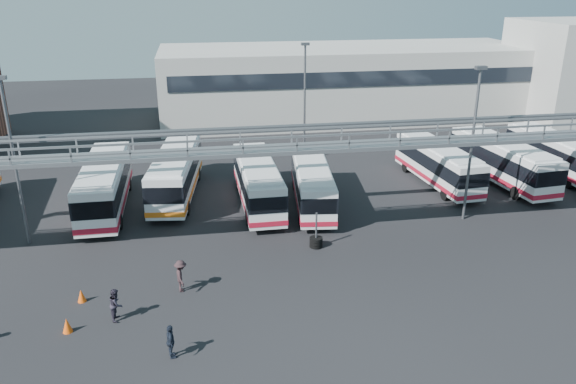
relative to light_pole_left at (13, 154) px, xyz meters
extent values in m
plane|color=black|center=(16.00, -8.00, -5.73)|extent=(140.00, 140.00, 0.00)
cube|color=gray|center=(16.00, -3.00, 0.37)|extent=(50.00, 1.80, 0.22)
cube|color=gray|center=(16.00, -3.85, 1.32)|extent=(50.00, 0.10, 0.10)
cube|color=gray|center=(16.00, -2.15, 1.32)|extent=(50.00, 0.10, 0.10)
cube|color=#4C4F54|center=(16.00, 1.00, 0.57)|extent=(45.00, 0.50, 0.35)
cube|color=#9E9E99|center=(28.00, 30.00, -1.73)|extent=(42.00, 14.00, 8.00)
cylinder|color=#4C4F54|center=(0.00, 0.00, -0.73)|extent=(0.18, 0.18, 10.00)
cylinder|color=#4C4F54|center=(28.00, -1.00, -0.73)|extent=(0.18, 0.18, 10.00)
cube|color=#4C4F54|center=(28.00, -1.00, 4.37)|extent=(0.70, 0.35, 0.22)
cylinder|color=#4C4F54|center=(20.00, 14.00, -0.73)|extent=(0.18, 0.18, 10.00)
cube|color=#4C4F54|center=(20.00, 14.00, 4.37)|extent=(0.70, 0.35, 0.22)
cube|color=silver|center=(4.07, 4.77, -3.84)|extent=(2.70, 11.40, 2.84)
cube|color=black|center=(4.07, 4.77, -3.50)|extent=(2.76, 11.46, 1.14)
cube|color=#A71429|center=(4.07, 4.77, -4.85)|extent=(2.75, 11.45, 0.36)
cube|color=silver|center=(4.07, 4.77, -2.34)|extent=(2.43, 10.26, 0.17)
cylinder|color=black|center=(2.94, 1.12, -5.21)|extent=(0.32, 1.04, 1.03)
cylinder|color=black|center=(5.28, 1.15, -5.21)|extent=(0.32, 1.04, 1.03)
cylinder|color=black|center=(2.86, 8.40, -5.21)|extent=(0.32, 1.04, 1.03)
cylinder|color=black|center=(5.20, 8.42, -5.21)|extent=(0.32, 1.04, 1.03)
cube|color=silver|center=(8.89, 6.55, -3.86)|extent=(3.92, 11.46, 2.81)
cube|color=black|center=(8.89, 6.55, -3.53)|extent=(3.99, 11.52, 1.12)
cube|color=orange|center=(8.89, 6.55, -4.86)|extent=(3.98, 11.51, 0.36)
cube|color=silver|center=(8.89, 6.55, -2.38)|extent=(3.53, 10.31, 0.16)
cylinder|color=black|center=(7.30, 3.12, -5.22)|extent=(0.43, 1.05, 1.02)
cylinder|color=black|center=(9.60, 2.84, -5.22)|extent=(0.43, 1.05, 1.02)
cylinder|color=black|center=(8.19, 10.25, -5.22)|extent=(0.43, 1.05, 1.02)
cylinder|color=black|center=(10.48, 9.97, -5.22)|extent=(0.43, 1.05, 1.02)
cube|color=silver|center=(14.63, 3.82, -3.96)|extent=(2.53, 10.70, 2.67)
cube|color=black|center=(14.63, 3.82, -3.64)|extent=(2.59, 10.76, 1.07)
cube|color=#A71429|center=(14.63, 3.82, -4.90)|extent=(2.58, 10.75, 0.34)
cube|color=silver|center=(14.63, 3.82, -2.54)|extent=(2.27, 9.63, 0.16)
cylinder|color=black|center=(13.56, 0.40, -5.24)|extent=(0.30, 0.97, 0.97)
cylinder|color=black|center=(15.75, 0.42, -5.24)|extent=(0.30, 0.97, 0.97)
cylinder|color=black|center=(13.50, 7.23, -5.24)|extent=(0.30, 0.97, 0.97)
cylinder|color=black|center=(15.69, 7.25, -5.24)|extent=(0.30, 0.97, 0.97)
cube|color=silver|center=(18.40, 3.07, -4.04)|extent=(3.49, 10.34, 2.54)
cube|color=black|center=(18.40, 3.07, -3.75)|extent=(3.55, 10.41, 1.01)
cube|color=#A71429|center=(18.40, 3.07, -4.94)|extent=(3.54, 10.40, 0.32)
cube|color=silver|center=(18.40, 3.07, -2.70)|extent=(3.14, 9.31, 0.15)
cylinder|color=black|center=(16.99, -0.03, -5.27)|extent=(0.38, 0.95, 0.92)
cylinder|color=black|center=(19.04, -0.27, -5.27)|extent=(0.38, 0.95, 0.92)
cylinder|color=black|center=(17.76, 6.42, -5.27)|extent=(0.38, 0.95, 0.92)
cylinder|color=black|center=(19.81, 6.17, -5.27)|extent=(0.38, 0.95, 0.92)
cube|color=silver|center=(29.03, 5.85, -4.02)|extent=(3.16, 10.47, 2.58)
cube|color=black|center=(29.03, 5.85, -3.71)|extent=(3.23, 10.54, 1.03)
cube|color=#A71429|center=(29.03, 5.85, -4.93)|extent=(3.21, 10.53, 0.33)
cube|color=silver|center=(29.03, 5.85, -2.65)|extent=(2.84, 9.43, 0.15)
cylinder|color=black|center=(28.25, 2.48, -5.26)|extent=(0.36, 0.96, 0.94)
cylinder|color=black|center=(30.34, 2.64, -5.26)|extent=(0.36, 0.96, 0.94)
cylinder|color=black|center=(27.72, 9.06, -5.26)|extent=(0.36, 0.96, 0.94)
cylinder|color=black|center=(29.82, 9.23, -5.26)|extent=(0.36, 0.96, 0.94)
cube|color=silver|center=(34.19, 5.33, -3.89)|extent=(3.61, 11.29, 2.77)
cube|color=black|center=(34.19, 5.33, -3.56)|extent=(3.68, 11.36, 1.11)
cube|color=#A71429|center=(34.19, 5.33, -4.87)|extent=(3.67, 11.35, 0.35)
cube|color=silver|center=(34.19, 5.33, -2.42)|extent=(3.25, 10.16, 0.16)
cylinder|color=black|center=(33.41, 1.68, -5.22)|extent=(0.40, 1.03, 1.01)
cylinder|color=black|center=(35.68, 1.91, -5.22)|extent=(0.40, 1.03, 1.01)
cylinder|color=black|center=(32.70, 8.75, -5.22)|extent=(0.40, 1.03, 1.01)
cylinder|color=black|center=(34.97, 8.97, -5.22)|extent=(0.40, 1.03, 1.01)
cube|color=silver|center=(39.65, 6.63, -3.98)|extent=(2.86, 10.65, 2.64)
cube|color=black|center=(39.65, 6.63, -3.66)|extent=(2.92, 10.71, 1.06)
cube|color=#A71429|center=(39.65, 6.63, -4.91)|extent=(2.91, 10.70, 0.34)
cube|color=silver|center=(39.65, 6.63, -2.58)|extent=(2.58, 9.59, 0.15)
cylinder|color=black|center=(38.72, 3.20, -5.25)|extent=(0.33, 0.97, 0.96)
cylinder|color=black|center=(38.43, 9.95, -5.25)|extent=(0.33, 0.97, 0.96)
cylinder|color=black|center=(40.58, 10.05, -5.25)|extent=(0.33, 0.97, 0.96)
imported|color=#26222F|center=(6.30, -9.44, -4.92)|extent=(0.65, 0.82, 1.62)
imported|color=#2F1F22|center=(9.31, -7.33, -4.86)|extent=(0.77, 1.19, 1.74)
imported|color=#19202D|center=(8.92, -12.82, -4.94)|extent=(0.54, 0.97, 1.57)
cone|color=#F8540D|center=(4.15, -10.14, -5.37)|extent=(0.59, 0.59, 0.71)
cone|color=#F8540D|center=(4.35, -7.53, -5.39)|extent=(0.49, 0.49, 0.68)
cylinder|color=black|center=(17.27, -3.50, -5.61)|extent=(0.79, 0.79, 0.19)
cylinder|color=black|center=(17.27, -3.50, -5.41)|extent=(0.79, 0.79, 0.19)
cylinder|color=black|center=(17.27, -3.50, -5.20)|extent=(0.79, 0.79, 0.19)
cylinder|color=#4C4F54|center=(17.27, -3.50, -4.60)|extent=(0.11, 0.11, 2.25)
camera|label=1|loc=(10.48, -33.35, 9.46)|focal=35.00mm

